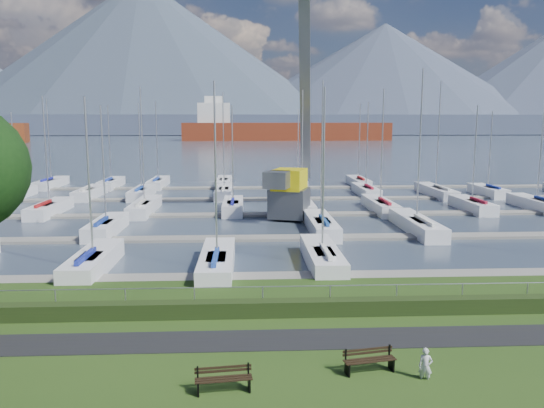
{
  "coord_description": "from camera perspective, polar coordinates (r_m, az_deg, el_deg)",
  "views": [
    {
      "loc": [
        -1.68,
        -22.48,
        8.44
      ],
      "look_at": [
        0.0,
        12.0,
        3.0
      ],
      "focal_mm": 35.0,
      "sensor_mm": 36.0,
      "label": 1
    }
  ],
  "objects": [
    {
      "name": "sailboat_fleet",
      "position": [
        51.53,
        -3.58,
        5.55
      ],
      "size": [
        75.0,
        49.67,
        13.47
      ],
      "color": "silver",
      "rests_on": "water"
    },
    {
      "name": "fence",
      "position": [
        23.68,
        1.43,
        -8.85
      ],
      "size": [
        80.0,
        0.04,
        0.04
      ],
      "primitive_type": "cylinder",
      "rotation": [
        0.0,
        1.57,
        0.0
      ],
      "color": "#94969C",
      "rests_on": "grass"
    },
    {
      "name": "foothill",
      "position": [
        352.49,
        -2.54,
        8.55
      ],
      "size": [
        900.0,
        80.0,
        12.0
      ],
      "primitive_type": "cube",
      "color": "#49536B",
      "rests_on": "water"
    },
    {
      "name": "docks",
      "position": [
        49.28,
        -0.79,
        -1.17
      ],
      "size": [
        90.0,
        41.6,
        0.25
      ],
      "color": "slate",
      "rests_on": "water"
    },
    {
      "name": "hedge",
      "position": [
        23.58,
        1.49,
        -11.12
      ],
      "size": [
        80.0,
        0.7,
        0.7
      ],
      "primitive_type": "cube",
      "color": "#213112",
      "rests_on": "grass"
    },
    {
      "name": "path",
      "position": [
        21.29,
        2.03,
        -14.38
      ],
      "size": [
        160.0,
        2.0,
        0.04
      ],
      "primitive_type": "cube",
      "color": "black",
      "rests_on": "grass"
    },
    {
      "name": "water",
      "position": [
        282.62,
        -2.46,
        7.16
      ],
      "size": [
        800.0,
        540.0,
        0.2
      ],
      "primitive_type": "cube",
      "color": "#3A4655"
    },
    {
      "name": "crane",
      "position": [
        48.05,
        2.32,
        5.23
      ],
      "size": [
        5.6,
        13.48,
        22.35
      ],
      "rotation": [
        0.0,
        0.0,
        -0.32
      ],
      "color": "#525359",
      "rests_on": "water"
    },
    {
      "name": "cargo_ship_mid",
      "position": [
        239.91,
        0.5,
        7.81
      ],
      "size": [
        92.46,
        21.03,
        21.5
      ],
      "rotation": [
        0.0,
        0.0,
        0.03
      ],
      "color": "maroon",
      "rests_on": "water"
    },
    {
      "name": "bench_left",
      "position": [
        17.58,
        -5.23,
        -18.25
      ],
      "size": [
        1.84,
        0.62,
        0.85
      ],
      "rotation": [
        0.0,
        0.0,
        0.11
      ],
      "color": "black",
      "rests_on": "grass"
    },
    {
      "name": "mountains",
      "position": [
        428.91,
        -1.62,
        14.07
      ],
      "size": [
        1190.0,
        360.0,
        115.0
      ],
      "color": "#3F485D",
      "rests_on": "water"
    },
    {
      "name": "bench_right",
      "position": [
        18.99,
        10.41,
        -16.2
      ],
      "size": [
        1.85,
        0.74,
        0.85
      ],
      "rotation": [
        0.0,
        0.0,
        0.19
      ],
      "color": "black",
      "rests_on": "grass"
    },
    {
      "name": "person",
      "position": [
        18.82,
        16.2,
        -16.0
      ],
      "size": [
        0.51,
        0.41,
        1.22
      ],
      "primitive_type": "imported",
      "rotation": [
        0.0,
        0.0,
        -0.3
      ],
      "color": "#BBBBC2",
      "rests_on": "grass"
    }
  ]
}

